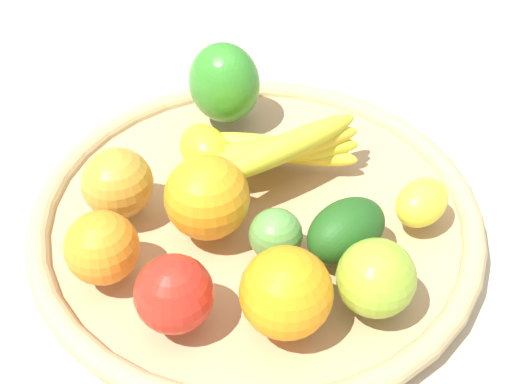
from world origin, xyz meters
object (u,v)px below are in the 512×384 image
object	(u,v)px
lemon_1	(205,149)
apple_2	(376,278)
orange_2	(207,197)
lime_0	(276,235)
banana_bunch	(281,149)
avocado	(348,228)
apple_0	(174,294)
orange_1	(102,248)
apple_1	(117,183)
orange_0	(286,293)
bell_pepper	(224,83)
lemon_0	(422,202)

from	to	relation	value
lemon_1	apple_2	world-z (taller)	apple_2
orange_2	lime_0	size ratio (longest dim) A/B	1.63
banana_bunch	avocado	distance (m)	0.13
orange_2	apple_0	size ratio (longest dim) A/B	1.20
orange_2	avocado	xyz separation A→B (m)	(-0.13, -0.06, -0.01)
orange_1	apple_2	world-z (taller)	apple_2
orange_1	apple_1	distance (m)	0.08
apple_1	avocado	size ratio (longest dim) A/B	0.85
orange_1	apple_2	bearing A→B (deg)	-152.20
lemon_1	lime_0	size ratio (longest dim) A/B	1.30
orange_0	apple_0	bearing A→B (deg)	34.44
lime_0	apple_2	xyz separation A→B (m)	(-0.11, -0.00, 0.01)
lemon_1	apple_1	xyz separation A→B (m)	(0.03, 0.10, 0.01)
apple_2	avocado	world-z (taller)	apple_2
lemon_1	lime_0	world-z (taller)	lime_0
lemon_1	apple_1	world-z (taller)	apple_1
lime_0	lemon_1	bearing A→B (deg)	-23.52
banana_bunch	apple_2	xyz separation A→B (m)	(-0.17, 0.10, 0.00)
orange_2	orange_1	bearing A→B (deg)	68.61
bell_pepper	avocado	world-z (taller)	bell_pepper
orange_0	lemon_0	xyz separation A→B (m)	(-0.04, -0.18, -0.02)
orange_2	orange_1	size ratio (longest dim) A/B	1.21
lime_0	orange_1	xyz separation A→B (m)	(0.11, 0.11, 0.01)
lime_0	apple_2	world-z (taller)	apple_2
apple_0	apple_2	bearing A→B (deg)	-138.15
banana_bunch	apple_0	size ratio (longest dim) A/B	2.53
orange_1	avocado	distance (m)	0.23
lemon_1	orange_1	bearing A→B (deg)	97.08
orange_2	lemon_1	bearing A→B (deg)	-48.67
lime_0	avocado	xyz separation A→B (m)	(-0.05, -0.05, 0.00)
orange_2	orange_0	distance (m)	0.14
lemon_1	banana_bunch	bearing A→B (deg)	-150.14
orange_2	avocado	distance (m)	0.14
orange_2	apple_2	distance (m)	0.18
lemon_0	bell_pepper	bearing A→B (deg)	-4.03
lemon_0	apple_1	distance (m)	0.30
banana_bunch	lemon_0	world-z (taller)	banana_bunch
banana_bunch	apple_1	xyz separation A→B (m)	(0.10, 0.14, 0.00)
bell_pepper	apple_2	xyz separation A→B (m)	(-0.28, 0.14, -0.01)
orange_0	apple_1	xyz separation A→B (m)	(0.22, -0.02, -0.00)
lemon_0	apple_2	world-z (taller)	apple_2
lemon_1	apple_0	xyz separation A→B (m)	(-0.11, 0.17, 0.01)
apple_0	bell_pepper	bearing A→B (deg)	-60.22
orange_0	avocado	size ratio (longest dim) A/B	0.95
bell_pepper	apple_2	world-z (taller)	bell_pepper
orange_0	apple_2	world-z (taller)	orange_0
orange_2	orange_1	world-z (taller)	orange_2
banana_bunch	lime_0	distance (m)	0.12
orange_0	orange_1	size ratio (longest dim) A/B	1.17
banana_bunch	apple_2	size ratio (longest dim) A/B	2.48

